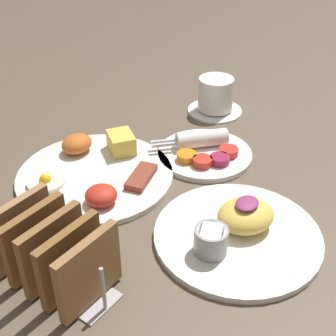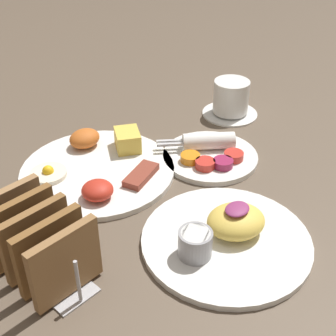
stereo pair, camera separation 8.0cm
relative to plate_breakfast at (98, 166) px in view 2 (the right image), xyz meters
name	(u,v)px [view 2 (the right image)]	position (x,y,z in m)	size (l,w,h in m)	color
ground_plane	(172,200)	(0.03, -0.15, -0.01)	(3.00, 3.00, 0.00)	brown
plate_breakfast	(98,166)	(0.00, 0.00, 0.00)	(0.27, 0.27, 0.05)	white
plate_condiments	(210,154)	(0.17, -0.12, 0.00)	(0.18, 0.18, 0.04)	white
plate_foreground	(226,235)	(0.01, -0.28, 0.00)	(0.25, 0.25, 0.06)	white
toast_rack	(37,242)	(-0.21, -0.13, 0.04)	(0.10, 0.18, 0.10)	#B7B7BC
coffee_cup	(231,100)	(0.34, -0.04, 0.03)	(0.12, 0.12, 0.08)	white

